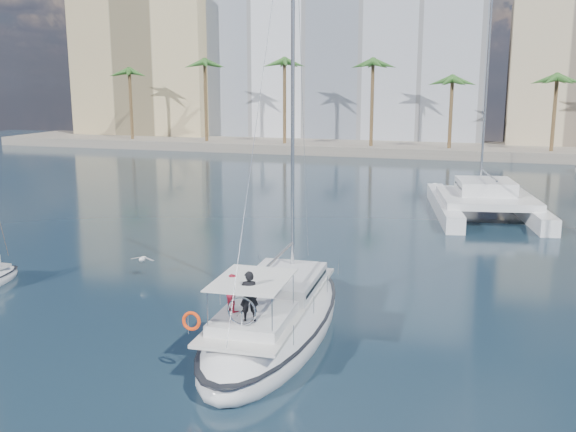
% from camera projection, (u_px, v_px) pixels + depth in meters
% --- Properties ---
extents(ground, '(160.00, 160.00, 0.00)m').
position_uv_depth(ground, '(252.00, 296.00, 28.51)').
color(ground, black).
rests_on(ground, ground).
extents(quay, '(120.00, 14.00, 1.20)m').
position_uv_depth(quay, '(411.00, 148.00, 85.44)').
color(quay, gray).
rests_on(quay, ground).
extents(building_modern, '(42.00, 16.00, 28.00)m').
position_uv_depth(building_modern, '(343.00, 50.00, 97.36)').
color(building_modern, silver).
rests_on(building_modern, ground).
extents(building_tan_left, '(22.00, 14.00, 22.00)m').
position_uv_depth(building_tan_left, '(155.00, 71.00, 102.88)').
color(building_tan_left, tan).
rests_on(building_tan_left, ground).
extents(palm_left, '(3.60, 3.60, 12.30)m').
position_uv_depth(palm_left, '(164.00, 75.00, 89.50)').
color(palm_left, brown).
rests_on(palm_left, ground).
extents(palm_centre, '(3.60, 3.60, 12.30)m').
position_uv_depth(palm_centre, '(410.00, 74.00, 79.71)').
color(palm_centre, brown).
rests_on(palm_centre, ground).
extents(main_sloop, '(4.49, 12.66, 18.57)m').
position_uv_depth(main_sloop, '(275.00, 320.00, 24.14)').
color(main_sloop, silver).
rests_on(main_sloop, ground).
extents(catamaran, '(9.12, 14.69, 19.78)m').
position_uv_depth(catamaran, '(485.00, 198.00, 45.67)').
color(catamaran, silver).
rests_on(catamaran, ground).
extents(seagull, '(1.23, 0.53, 0.23)m').
position_uv_depth(seagull, '(143.00, 259.00, 31.20)').
color(seagull, silver).
rests_on(seagull, ground).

